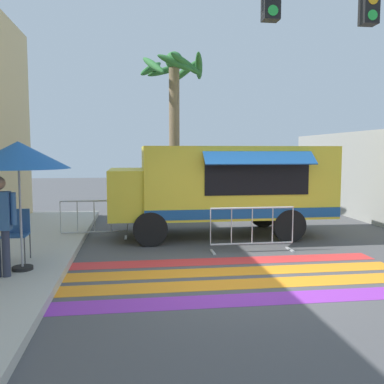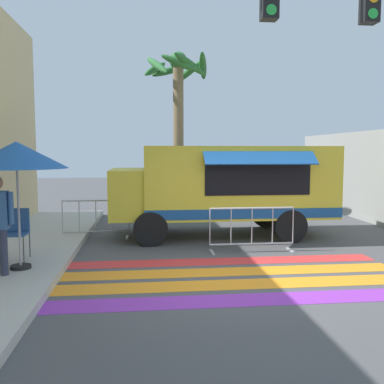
# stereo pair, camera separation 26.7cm
# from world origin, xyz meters

# --- Properties ---
(ground_plane) EXTENTS (60.00, 60.00, 0.00)m
(ground_plane) POSITION_xyz_m (0.00, 0.00, 0.00)
(ground_plane) COLOR #4C4C4F
(crosswalk_painted) EXTENTS (6.40, 2.84, 0.01)m
(crosswalk_painted) POSITION_xyz_m (0.00, 0.05, 0.00)
(crosswalk_painted) COLOR purple
(crosswalk_painted) RESTS_ON ground_plane
(food_truck) EXTENTS (5.67, 2.80, 2.36)m
(food_truck) POSITION_xyz_m (0.46, 3.88, 1.38)
(food_truck) COLOR yellow
(food_truck) RESTS_ON ground_plane
(traffic_signal_pole) EXTENTS (4.69, 0.29, 6.07)m
(traffic_signal_pole) POSITION_xyz_m (3.02, 1.11, 4.40)
(traffic_signal_pole) COLOR #515456
(traffic_signal_pole) RESTS_ON ground_plane
(patio_umbrella) EXTENTS (1.76, 1.76, 2.25)m
(patio_umbrella) POSITION_xyz_m (-3.70, 0.54, 2.15)
(patio_umbrella) COLOR black
(patio_umbrella) RESTS_ON sidewalk_left
(folding_chair) EXTENTS (0.46, 0.46, 0.98)m
(folding_chair) POSITION_xyz_m (-3.98, 1.28, 0.74)
(folding_chair) COLOR #4C4C51
(folding_chair) RESTS_ON sidewalk_left
(barricade_front) EXTENTS (1.91, 0.44, 1.00)m
(barricade_front) POSITION_xyz_m (0.86, 1.95, 0.49)
(barricade_front) COLOR #B7BABF
(barricade_front) RESTS_ON ground_plane
(barricade_side) EXTENTS (1.70, 0.44, 1.00)m
(barricade_side) POSITION_xyz_m (-2.75, 3.83, 0.48)
(barricade_side) COLOR #B7BABF
(barricade_side) RESTS_ON ground_plane
(palm_tree) EXTENTS (2.36, 2.28, 5.61)m
(palm_tree) POSITION_xyz_m (-0.34, 7.69, 4.00)
(palm_tree) COLOR #7A664C
(palm_tree) RESTS_ON ground_plane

